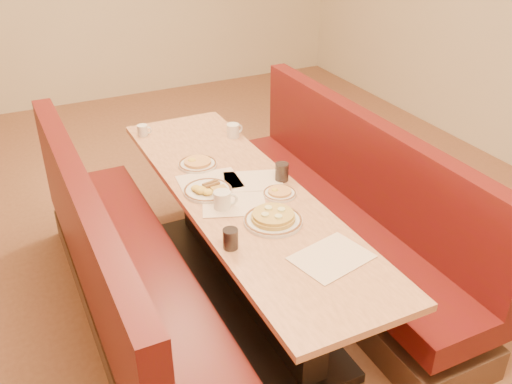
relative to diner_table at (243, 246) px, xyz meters
name	(u,v)px	position (x,y,z in m)	size (l,w,h in m)	color
ground	(243,294)	(0.00, 0.00, -0.37)	(8.00, 8.00, 0.00)	#9E6647
diner_table	(243,246)	(0.00, 0.00, 0.00)	(0.70, 2.50, 0.75)	black
booth_left	(125,281)	(-0.73, 0.00, -0.01)	(0.55, 2.50, 1.05)	#4C3326
booth_right	(343,220)	(0.73, 0.00, -0.01)	(0.55, 2.50, 1.05)	#4C3326
placemat_near_left	(234,204)	(-0.10, -0.10, 0.38)	(0.35, 0.26, 0.00)	#FFE4C7
placemat_near_right	(331,257)	(0.12, -0.76, 0.38)	(0.36, 0.27, 0.00)	#FFE4C7
placemat_far_left	(209,182)	(-0.12, 0.20, 0.38)	(0.36, 0.27, 0.00)	#FFE4C7
placemat_far_right	(253,181)	(0.12, 0.10, 0.38)	(0.34, 0.26, 0.00)	#FFE4C7
pancake_plate	(273,219)	(0.01, -0.36, 0.40)	(0.31, 0.31, 0.07)	silver
eggs_plate	(207,190)	(-0.18, 0.09, 0.39)	(0.28, 0.28, 0.06)	silver
extra_plate_mid	(280,193)	(0.19, -0.11, 0.39)	(0.19, 0.19, 0.04)	silver
extra_plate_far	(197,163)	(-0.11, 0.44, 0.39)	(0.24, 0.24, 0.05)	silver
coffee_mug_a	(282,174)	(0.28, 0.04, 0.42)	(0.10, 0.07, 0.08)	silver
coffee_mug_b	(223,200)	(-0.16, -0.11, 0.43)	(0.13, 0.10, 0.10)	silver
coffee_mug_c	(233,130)	(0.28, 0.75, 0.42)	(0.12, 0.09, 0.09)	silver
coffee_mug_d	(143,130)	(-0.28, 1.05, 0.42)	(0.10, 0.07, 0.08)	silver
soda_tumbler_near	(231,239)	(-0.28, -0.47, 0.43)	(0.08, 0.08, 0.11)	black
soda_tumbler_mid	(282,172)	(0.28, 0.04, 0.43)	(0.08, 0.08, 0.11)	black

